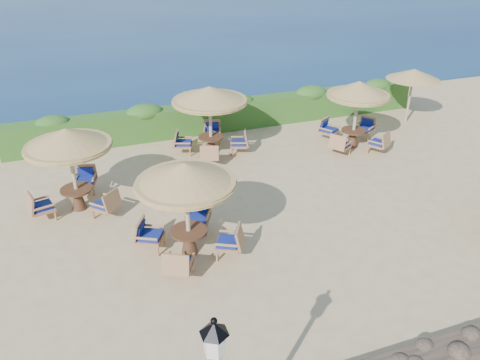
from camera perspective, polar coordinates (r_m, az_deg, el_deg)
ground at (r=14.57m, az=7.46°, el=-3.62°), size 120.00×120.00×0.00m
hedge at (r=20.32m, az=-1.57°, el=7.90°), size 18.00×0.90×1.20m
stone_wall at (r=10.58m, az=23.53°, el=-19.12°), size 15.00×0.65×0.44m
extra_parasol at (r=21.87m, az=20.42°, el=11.97°), size 2.30×2.30×2.41m
cafe_set_0 at (r=11.77m, az=-6.55°, el=-1.87°), size 2.81×2.81×2.65m
cafe_set_2 at (r=14.52m, az=-20.03°, el=2.93°), size 2.70×2.70×2.65m
cafe_set_3 at (r=17.47m, az=-3.68°, el=8.72°), size 2.87×2.87×2.65m
cafe_set_4 at (r=18.65m, az=14.05°, el=8.81°), size 2.74×2.74×2.65m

